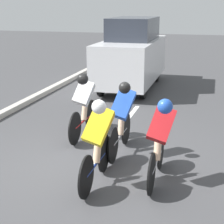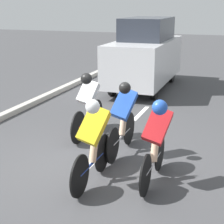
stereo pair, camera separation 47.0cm
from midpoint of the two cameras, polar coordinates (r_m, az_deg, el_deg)
name	(u,v)px [view 1 (the left image)]	position (r m, az deg, el deg)	size (l,w,h in m)	color
ground_plane	(93,162)	(7.03, -4.80, -7.70)	(60.00, 60.00, 0.00)	#424244
lane_stripe_mid	(96,158)	(7.19, -4.29, -7.10)	(0.12, 1.40, 0.01)	white
lane_stripe_far	(132,113)	(10.08, 1.79, -0.12)	(0.12, 1.40, 0.01)	white
cyclist_blue	(122,116)	(7.11, -0.36, -0.59)	(0.47, 1.70, 1.50)	black
cyclist_yellow	(97,140)	(5.88, -4.53, -4.26)	(0.47, 1.63, 1.51)	black
cyclist_red	(160,137)	(5.98, 5.08, -3.88)	(0.46, 1.64, 1.49)	black
cyclist_white	(83,103)	(8.05, -6.04, 1.32)	(0.44, 1.73, 1.48)	black
support_car	(132,54)	(12.90, 2.02, 8.82)	(1.70, 4.45, 2.38)	black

